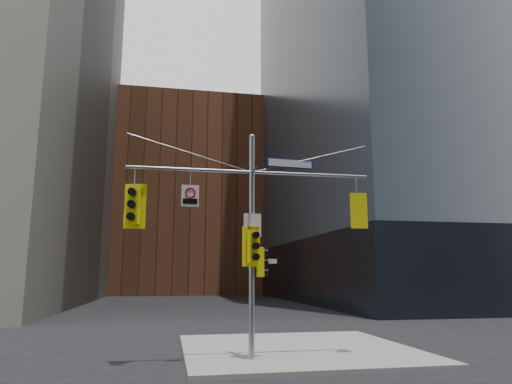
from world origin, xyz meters
name	(u,v)px	position (x,y,z in m)	size (l,w,h in m)	color
ground	(265,379)	(0.00, 0.00, 0.00)	(160.00, 160.00, 0.00)	black
sidewalk_corner	(297,349)	(2.00, 4.00, 0.07)	(8.00, 8.00, 0.15)	gray
podium_ne	(460,272)	(28.00, 32.00, 3.00)	(36.40, 36.40, 6.00)	black
brick_midrise	(188,200)	(0.00, 58.00, 14.00)	(26.00, 20.00, 28.00)	brown
signal_assembly	(252,220)	(0.00, 1.99, 4.42)	(8.00, 0.80, 7.30)	gray
traffic_light_west_arm	(133,205)	(-3.71, 2.01, 4.80)	(0.67, 0.60, 1.41)	#FFEE0D
traffic_light_east_arm	(357,211)	(3.63, 1.99, 4.80)	(0.57, 0.48, 1.20)	#FFEE0D
traffic_light_pole_side	(262,262)	(0.32, 2.00, 3.08)	(0.37, 0.31, 0.93)	#FFEE0D
traffic_light_pole_front	(253,246)	(0.00, 1.73, 3.56)	(0.59, 0.54, 1.25)	#FFEE0D
street_sign_blade	(290,164)	(1.30, 2.00, 6.35)	(1.61, 0.17, 0.31)	navy
regulatory_sign_arm	(190,195)	(-1.99, 1.97, 5.17)	(0.55, 0.06, 0.69)	silver
regulatory_sign_pole	(252,226)	(0.00, 1.88, 4.22)	(0.57, 0.08, 0.74)	silver
street_blade_ew	(266,261)	(0.45, 2.00, 3.11)	(0.73, 0.05, 0.15)	silver
street_blade_ns	(249,267)	(0.00, 2.45, 2.94)	(0.12, 0.77, 0.15)	#145926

